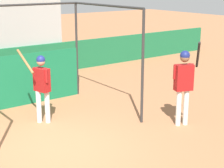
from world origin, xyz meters
TOP-DOWN VIEW (x-y plane):
  - ground_plane at (0.00, 0.00)m, footprint 60.00×60.00m
  - batting_cage at (0.61, 2.71)m, footprint 4.03×3.20m
  - player_batter at (0.56, 1.57)m, footprint 0.57×0.78m
  - player_waiting at (3.30, -0.69)m, footprint 0.79×0.51m

SIDE VIEW (x-z plane):
  - ground_plane at x=0.00m, z-range 0.00..0.00m
  - player_batter at x=0.56m, z-range 0.12..2.00m
  - player_waiting at x=3.30m, z-range 0.10..2.25m
  - batting_cage at x=0.61m, z-range -0.24..2.67m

